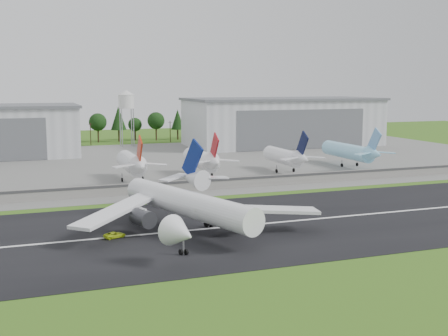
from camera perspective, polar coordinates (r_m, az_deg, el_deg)
name	(u,v)px	position (r m, az deg, el deg)	size (l,w,h in m)	color
ground	(299,233)	(125.14, 7.67, -6.57)	(600.00, 600.00, 0.00)	#2C5A15
runway	(280,222)	(133.78, 5.70, -5.52)	(320.00, 60.00, 0.10)	black
runway_centerline	(280,222)	(133.77, 5.70, -5.49)	(220.00, 1.00, 0.02)	white
apron	(167,162)	(236.12, -5.83, 0.60)	(320.00, 150.00, 0.10)	slate
blast_fence	(218,184)	(174.19, -0.66, -1.60)	(240.00, 0.61, 3.50)	gray
hangar_east	(283,122)	(302.58, 5.98, 4.72)	(102.00, 47.00, 25.20)	silver
water_tower	(126,99)	(296.60, -9.91, 6.87)	(8.40, 8.40, 29.40)	#99999E
utility_poles	(132,143)	(313.82, -9.37, 2.47)	(230.00, 3.00, 12.00)	black
treeline	(127,141)	(328.51, -9.85, 2.73)	(320.00, 16.00, 22.00)	black
main_airliner	(188,210)	(124.42, -3.69, -4.27)	(54.18, 57.64, 18.17)	white
ground_vehicle	(115,235)	(121.97, -11.05, -6.68)	(2.15, 4.66, 1.29)	#C4E11A
parked_jet_red_a	(133,163)	(188.55, -9.23, 0.46)	(7.36, 31.29, 16.87)	white
parked_jet_red_b	(204,160)	(194.48, -2.09, 0.83)	(7.36, 31.29, 16.94)	white
parked_jet_navy	(287,157)	(206.40, 6.43, 1.14)	(7.36, 31.29, 16.61)	white
parked_jet_skyblue	(352,152)	(225.74, 12.87, 1.64)	(7.36, 37.29, 16.79)	#91D8FA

